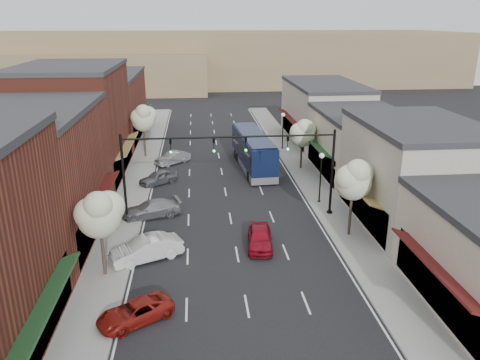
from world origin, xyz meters
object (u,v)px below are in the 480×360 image
object	(u,v)px
signal_mast_right	(303,160)
parked_car_a	(135,312)
coach_bus	(253,150)
parked_car_d	(158,177)
parked_car_e	(172,158)
parked_car_c	(152,209)
lamp_post_far	(283,125)
tree_left_near	(99,213)
tree_left_far	(143,118)
parked_car_b	(146,249)
tree_right_far	(303,132)
red_hatchback	(260,237)
lamp_post_near	(321,170)
signal_mast_left	(155,164)
tree_right_near	(354,178)

from	to	relation	value
signal_mast_right	parked_car_a	bearing A→B (deg)	-132.06
coach_bus	parked_car_d	bearing A→B (deg)	-160.51
signal_mast_right	parked_car_e	bearing A→B (deg)	125.24
parked_car_a	parked_car_c	world-z (taller)	parked_car_c
lamp_post_far	signal_mast_right	bearing A→B (deg)	-96.22
tree_left_near	tree_left_far	world-z (taller)	tree_left_far
parked_car_b	parked_car_c	distance (m)	7.07
parked_car_d	parked_car_c	bearing A→B (deg)	-37.76
tree_right_far	lamp_post_far	bearing A→B (deg)	93.88
tree_left_far	coach_bus	size ratio (longest dim) A/B	0.50
parked_car_d	signal_mast_right	bearing A→B (deg)	15.63
tree_left_near	red_hatchback	size ratio (longest dim) A/B	1.37
red_hatchback	parked_car_a	size ratio (longest dim) A/B	1.04
tree_right_far	tree_left_near	xyz separation A→B (m)	(-16.60, -20.00, 0.23)
parked_car_a	parked_car_e	xyz separation A→B (m)	(0.78, 28.03, 0.10)
tree_right_far	lamp_post_near	size ratio (longest dim) A/B	1.22
tree_left_near	parked_car_e	xyz separation A→B (m)	(3.11, 23.29, -3.56)
signal_mast_right	parked_car_d	bearing A→B (deg)	143.39
signal_mast_right	tree_left_near	distance (m)	16.05
signal_mast_right	tree_left_near	size ratio (longest dim) A/B	1.44
signal_mast_right	parked_car_a	distance (m)	17.70
parked_car_a	parked_car_e	size ratio (longest dim) A/B	1.00
parked_car_d	parked_car_e	size ratio (longest dim) A/B	0.96
tree_right_far	parked_car_c	world-z (taller)	tree_right_far
signal_mast_right	signal_mast_left	bearing A→B (deg)	180.00
lamp_post_far	parked_car_b	world-z (taller)	lamp_post_far
tree_right_far	coach_bus	xyz separation A→B (m)	(-4.98, 1.01, -2.08)
parked_car_b	parked_car_d	world-z (taller)	parked_car_b
tree_right_near	parked_car_b	size ratio (longest dim) A/B	1.27
lamp_post_far	parked_car_e	distance (m)	13.99
parked_car_b	parked_car_e	xyz separation A→B (m)	(0.80, 21.38, -0.12)
parked_car_c	parked_car_d	xyz separation A→B (m)	(0.00, 7.86, -0.02)
tree_right_far	parked_car_d	bearing A→B (deg)	-167.73
lamp_post_near	coach_bus	distance (m)	11.41
signal_mast_right	coach_bus	distance (m)	13.43
tree_right_near	tree_left_near	size ratio (longest dim) A/B	1.05
tree_left_far	lamp_post_near	size ratio (longest dim) A/B	1.38
parked_car_d	signal_mast_left	bearing A→B (deg)	-33.99
lamp_post_near	parked_car_e	bearing A→B (deg)	135.47
lamp_post_far	tree_left_far	bearing A→B (deg)	-172.70
tree_right_far	red_hatchback	size ratio (longest dim) A/B	1.31
tree_right_far	parked_car_a	distance (m)	28.76
signal_mast_right	parked_car_a	size ratio (longest dim) A/B	2.06
coach_bus	parked_car_a	bearing A→B (deg)	-113.91
tree_right_far	lamp_post_far	distance (m)	8.13
red_hatchback	parked_car_d	xyz separation A→B (m)	(-7.86, 13.83, -0.05)
signal_mast_left	parked_car_a	world-z (taller)	signal_mast_left
tree_left_far	lamp_post_far	size ratio (longest dim) A/B	1.38
signal_mast_left	red_hatchback	distance (m)	9.69
parked_car_e	parked_car_a	bearing A→B (deg)	-42.58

